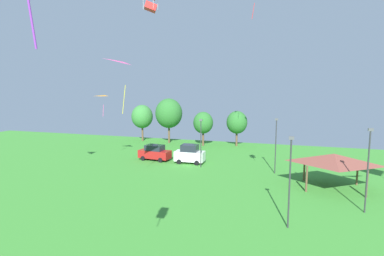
# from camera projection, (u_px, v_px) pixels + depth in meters

# --- Properties ---
(kite_flying_0) EXTENTS (1.29, 1.24, 1.73)m
(kite_flying_0) POSITION_uv_depth(u_px,v_px,m) (151.00, 1.00, 23.31)
(kite_flying_0) COLOR red
(kite_flying_7) EXTENTS (2.07, 2.74, 3.81)m
(kite_flying_7) POSITION_uv_depth(u_px,v_px,m) (132.00, 77.00, 27.50)
(kite_flying_7) COLOR #E54C93
(kite_flying_9) EXTENTS (1.72, 1.34, 2.42)m
(kite_flying_9) POSITION_uv_depth(u_px,v_px,m) (105.00, 100.00, 41.65)
(kite_flying_9) COLOR orange
(parked_car_leftmost) EXTENTS (4.71, 2.38, 2.20)m
(parked_car_leftmost) POSITION_uv_depth(u_px,v_px,m) (155.00, 153.00, 42.70)
(parked_car_leftmost) COLOR maroon
(parked_car_leftmost) RESTS_ON ground
(parked_car_second_from_left) EXTENTS (4.06, 2.18, 2.58)m
(parked_car_second_from_left) POSITION_uv_depth(u_px,v_px,m) (190.00, 154.00, 40.97)
(parked_car_second_from_left) COLOR silver
(parked_car_second_from_left) RESTS_ON ground
(park_pavilion) EXTENTS (6.80, 5.00, 3.60)m
(park_pavilion) POSITION_uv_depth(u_px,v_px,m) (334.00, 159.00, 30.19)
(park_pavilion) COLOR brown
(park_pavilion) RESTS_ON ground
(light_post_0) EXTENTS (0.36, 0.20, 6.75)m
(light_post_0) POSITION_uv_depth(u_px,v_px,m) (290.00, 177.00, 21.35)
(light_post_0) COLOR #2D2D33
(light_post_0) RESTS_ON ground
(light_post_1) EXTENTS (0.36, 0.20, 6.98)m
(light_post_1) POSITION_uv_depth(u_px,v_px,m) (368.00, 166.00, 24.03)
(light_post_1) COLOR #2D2D33
(light_post_1) RESTS_ON ground
(light_post_2) EXTENTS (0.36, 0.20, 6.28)m
(light_post_2) POSITION_uv_depth(u_px,v_px,m) (201.00, 140.00, 38.45)
(light_post_2) COLOR #2D2D33
(light_post_2) RESTS_ON ground
(light_post_3) EXTENTS (0.36, 0.20, 6.66)m
(light_post_3) POSITION_uv_depth(u_px,v_px,m) (276.00, 143.00, 35.54)
(light_post_3) COLOR #2D2D33
(light_post_3) RESTS_ON ground
(treeline_tree_0) EXTENTS (4.16, 4.16, 7.09)m
(treeline_tree_0) POSITION_uv_depth(u_px,v_px,m) (142.00, 117.00, 58.59)
(treeline_tree_0) COLOR brown
(treeline_tree_0) RESTS_ON ground
(treeline_tree_1) EXTENTS (5.05, 5.05, 8.40)m
(treeline_tree_1) POSITION_uv_depth(u_px,v_px,m) (169.00, 113.00, 56.09)
(treeline_tree_1) COLOR brown
(treeline_tree_1) RESTS_ON ground
(treeline_tree_2) EXTENTS (3.55, 3.55, 6.11)m
(treeline_tree_2) POSITION_uv_depth(u_px,v_px,m) (203.00, 123.00, 53.42)
(treeline_tree_2) COLOR brown
(treeline_tree_2) RESTS_ON ground
(treeline_tree_3) EXTENTS (3.68, 3.68, 6.28)m
(treeline_tree_3) POSITION_uv_depth(u_px,v_px,m) (237.00, 122.00, 53.09)
(treeline_tree_3) COLOR brown
(treeline_tree_3) RESTS_ON ground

